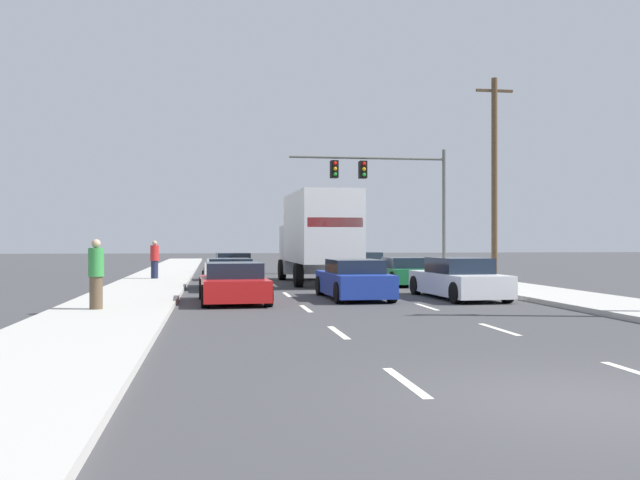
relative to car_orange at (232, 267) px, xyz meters
The scene contains 16 objects.
ground_plane 3.49m from the car_orange, 16.46° to the right, with size 140.00×140.00×0.00m, color #3D3D3F.
sidewalk_right 11.70m from the car_orange, 30.73° to the right, with size 3.00×80.00×0.14m, color #B2AFA8.
sidewalk_left 6.92m from the car_orange, 119.99° to the right, with size 3.00×80.00×0.14m, color #B2AFA8.
lane_markings 3.95m from the car_orange, 32.45° to the right, with size 3.54×57.00×0.01m.
car_orange is the anchor object (origin of this frame).
car_black 6.38m from the car_orange, 92.73° to the right, with size 2.10×4.70×1.17m.
car_red 12.44m from the car_orange, 91.36° to the right, with size 2.10×4.08×1.20m.
box_truck 5.42m from the car_orange, 47.30° to the right, with size 2.72×8.20×3.83m.
car_blue 12.16m from the car_orange, 73.14° to the right, with size 1.92×4.31×1.25m.
car_tan 6.77m from the car_orange, 12.44° to the left, with size 2.05×4.46×1.26m.
car_green 8.72m from the car_orange, 37.45° to the right, with size 1.95×4.07×1.16m.
car_white 13.81m from the car_orange, 60.17° to the right, with size 2.04×4.75×1.30m.
traffic_signal_mast 10.39m from the car_orange, 27.29° to the left, with size 8.81×0.69×6.94m.
utility_pole_mid 13.13m from the car_orange, ahead, with size 1.80×0.28×9.53m.
pedestrian_near_corner 15.79m from the car_orange, 103.89° to the right, with size 0.38×0.38×1.75m.
pedestrian_mid_block 3.70m from the car_orange, 162.98° to the right, with size 0.38×0.38×1.71m.
Camera 1 is at (-4.19, -7.54, 1.86)m, focal length 39.46 mm.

